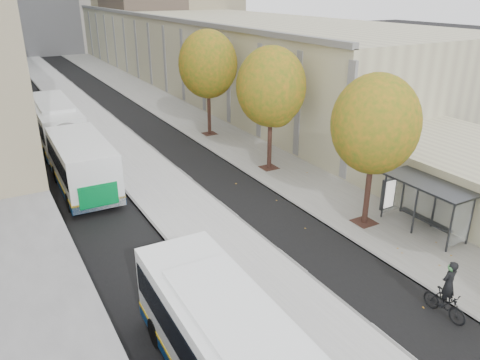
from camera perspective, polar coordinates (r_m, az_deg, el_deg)
bus_platform at (r=39.97m, az=-16.01°, el=5.36°), size 4.25×150.00×0.15m
sidewalk at (r=42.43m, az=-5.47°, el=7.06°), size 4.75×150.00×0.08m
building_tan at (r=72.42m, az=-6.97°, el=16.57°), size 18.00×92.00×8.00m
bus_shelter at (r=24.29m, az=22.25°, el=-1.17°), size 1.90×4.40×2.53m
tree_c at (r=23.05m, az=16.16°, el=6.52°), size 4.20×4.20×7.28m
tree_d at (r=29.79m, az=3.80°, el=11.25°), size 4.40×4.40×7.60m
tree_e at (r=37.49m, az=-3.94°, el=13.89°), size 4.60×4.60×7.92m
bus_far at (r=34.11m, az=-20.54°, el=4.86°), size 3.15×19.20×3.19m
cyclist at (r=18.99m, az=23.82°, el=-12.85°), size 0.67×1.81×2.31m
distant_car at (r=46.74m, az=-22.58°, el=7.66°), size 2.17×4.05×1.31m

